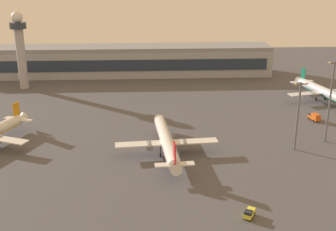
# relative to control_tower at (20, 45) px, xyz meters

# --- Properties ---
(ground_plane) EXTENTS (416.00, 416.00, 0.00)m
(ground_plane) POSITION_rel_control_tower_xyz_m (70.61, -100.27, -22.17)
(ground_plane) COLOR #4C4C51
(terminal_building) EXTENTS (172.74, 22.40, 16.40)m
(terminal_building) POSITION_rel_control_tower_xyz_m (45.89, 26.23, -14.08)
(terminal_building) COLOR #9EA3AD
(terminal_building) RESTS_ON ground
(control_tower) EXTENTS (8.00, 8.00, 38.38)m
(control_tower) POSITION_rel_control_tower_xyz_m (0.00, 0.00, 0.00)
(control_tower) COLOR #A8A8B2
(control_tower) RESTS_ON ground
(airplane_near_gate) EXTENTS (34.15, 43.84, 11.24)m
(airplane_near_gate) POSITION_rel_control_tower_xyz_m (68.34, -85.75, -17.93)
(airplane_near_gate) COLOR silver
(airplane_near_gate) RESTS_ON ground
(airplane_mid_apron) EXTENTS (35.02, 44.69, 11.57)m
(airplane_mid_apron) POSITION_rel_control_tower_xyz_m (143.43, -30.61, -17.80)
(airplane_mid_apron) COLOR silver
(airplane_mid_apron) RESTS_ON ground
(catering_truck) EXTENTS (3.51, 6.02, 3.05)m
(catering_truck) POSITION_rel_control_tower_xyz_m (129.48, -56.19, -20.60)
(catering_truck) COLOR #D85919
(catering_truck) RESTS_ON ground
(maintenance_van) EXTENTS (3.76, 4.57, 2.25)m
(maintenance_van) POSITION_rel_control_tower_xyz_m (86.94, -125.62, -20.99)
(maintenance_van) COLOR yellow
(maintenance_van) RESTS_ON ground
(apron_light_west) EXTENTS (4.80, 0.90, 23.72)m
(apron_light_west) POSITION_rel_control_tower_xyz_m (111.93, -84.68, -8.51)
(apron_light_west) COLOR slate
(apron_light_west) RESTS_ON ground
(apron_light_central) EXTENTS (4.80, 0.90, 28.97)m
(apron_light_central) POSITION_rel_control_tower_xyz_m (125.17, -78.11, -5.81)
(apron_light_central) COLOR slate
(apron_light_central) RESTS_ON ground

